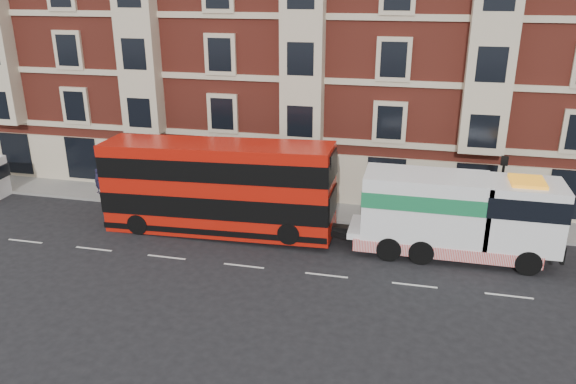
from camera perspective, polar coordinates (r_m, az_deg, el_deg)
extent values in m
plane|color=black|center=(27.14, -4.50, -7.50)|extent=(120.00, 120.00, 0.00)
cube|color=slate|center=(33.65, -0.67, -1.59)|extent=(90.00, 3.00, 0.15)
cube|color=maroon|center=(38.62, 2.79, 14.91)|extent=(45.00, 12.00, 18.00)
cylinder|color=black|center=(33.68, -11.19, 1.79)|extent=(0.14, 0.14, 4.00)
cube|color=black|center=(33.08, -11.43, 5.24)|extent=(0.35, 0.15, 0.50)
cylinder|color=black|center=(31.15, 20.66, -0.71)|extent=(0.14, 0.14, 4.00)
cube|color=black|center=(30.51, 21.14, 2.98)|extent=(0.35, 0.15, 0.50)
cube|color=red|center=(29.87, -7.15, 0.47)|extent=(12.25, 2.73, 4.81)
cube|color=black|center=(30.12, -7.09, -0.80)|extent=(12.29, 2.79, 1.15)
cube|color=black|center=(29.47, -7.26, 2.77)|extent=(12.29, 2.79, 1.09)
cylinder|color=black|center=(31.21, -14.97, -3.15)|extent=(1.14, 0.35, 1.14)
cylinder|color=black|center=(33.23, -13.02, -1.52)|extent=(1.14, 0.35, 1.14)
cylinder|color=black|center=(28.28, 0.09, -4.20)|extent=(1.14, 0.35, 1.14)
cylinder|color=black|center=(30.49, 1.15, -2.32)|extent=(1.14, 0.35, 1.14)
cube|color=white|center=(28.80, 16.09, -4.28)|extent=(9.85, 2.52, 0.33)
cube|color=white|center=(28.65, 22.70, -2.13)|extent=(3.50, 2.73, 3.17)
cube|color=white|center=(28.17, 13.72, -1.34)|extent=(5.91, 2.73, 3.17)
cube|color=#197343|center=(27.98, 13.82, -0.30)|extent=(5.96, 2.77, 0.77)
cube|color=red|center=(28.94, 15.59, -4.93)|extent=(8.75, 2.79, 0.60)
cylinder|color=black|center=(28.33, 23.20, -6.60)|extent=(1.20, 0.38, 1.20)
cylinder|color=black|center=(30.53, 22.51, -4.54)|extent=(1.20, 0.38, 1.20)
cylinder|color=black|center=(27.80, 13.38, -5.93)|extent=(1.20, 0.44, 1.20)
cylinder|color=black|center=(30.04, 13.44, -3.88)|extent=(1.20, 0.44, 1.20)
cylinder|color=black|center=(27.80, 10.22, -5.67)|extent=(1.20, 0.44, 1.20)
cylinder|color=black|center=(30.05, 10.52, -3.65)|extent=(1.20, 0.44, 1.20)
imported|color=black|center=(37.49, -18.75, 1.07)|extent=(0.70, 0.63, 1.62)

